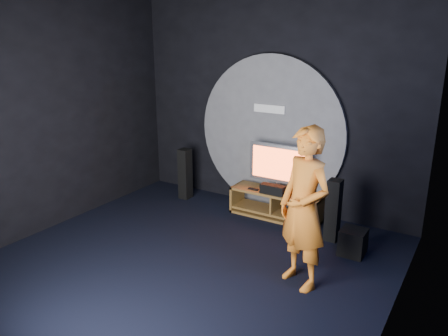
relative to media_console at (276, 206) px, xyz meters
The scene contains 13 objects.
floor 2.09m from the media_console, 99.28° to the right, with size 5.00×5.00×0.00m, color black.
back_wall 1.65m from the media_console, 126.68° to the left, with size 5.00×0.04×3.50m, color black.
left_wall 3.83m from the media_console, 144.13° to the right, with size 0.04×5.00×3.50m, color black.
right_wall 3.36m from the media_console, 43.44° to the right, with size 0.04×5.00×3.50m, color black.
wall_disc_panel 1.22m from the media_console, 130.40° to the left, with size 2.60×0.11×2.60m.
media_console is the anchor object (origin of this frame).
tv 0.68m from the media_console, 95.72° to the left, with size 1.01×0.22×0.76m.
center_speaker 0.35m from the media_console, 93.01° to the right, with size 0.40×0.15×0.15m, color black.
remote 0.46m from the media_console, 161.54° to the right, with size 0.18×0.05×0.02m, color black.
tower_speaker_left 1.82m from the media_console, behind, with size 0.18×0.21×0.92m, color black.
tower_speaker_right 1.12m from the media_console, 16.61° to the right, with size 0.18×0.21×0.92m, color black.
subwoofer 1.55m from the media_console, 22.68° to the right, with size 0.33×0.33×0.36m, color black.
player 2.13m from the media_console, 56.25° to the right, with size 0.71×0.46×1.94m, color #C6661B.
Camera 1 is at (3.10, -4.04, 2.89)m, focal length 35.00 mm.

